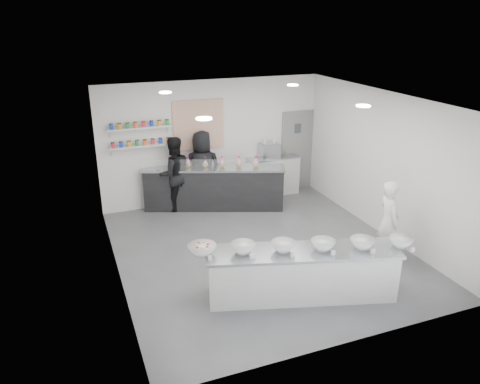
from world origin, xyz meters
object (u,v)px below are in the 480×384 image
(staff_right, at_px, (203,169))
(espresso_ledge, at_px, (273,176))
(staff_left, at_px, (174,174))
(espresso_machine, at_px, (269,151))
(prep_counter, at_px, (302,274))
(woman_prep, at_px, (388,222))
(back_bar, at_px, (214,188))

(staff_right, bearing_deg, espresso_ledge, -160.23)
(staff_left, distance_m, staff_right, 0.71)
(espresso_ledge, xyz_separation_m, espresso_machine, (-0.12, 0.00, 0.69))
(prep_counter, height_order, staff_left, staff_left)
(espresso_ledge, distance_m, staff_left, 2.65)
(espresso_machine, xyz_separation_m, woman_prep, (0.65, -3.95, -0.39))
(espresso_ledge, distance_m, woman_prep, 4.00)
(woman_prep, xyz_separation_m, staff_left, (-3.15, 3.87, 0.10))
(staff_right, bearing_deg, back_bar, 145.72)
(prep_counter, xyz_separation_m, back_bar, (-0.17, 4.14, 0.09))
(woman_prep, bearing_deg, espresso_machine, 21.45)
(back_bar, bearing_deg, espresso_ledge, 31.78)
(espresso_machine, height_order, woman_prep, woman_prep)
(prep_counter, height_order, espresso_ledge, espresso_ledge)
(staff_left, relative_size, staff_right, 0.96)
(espresso_ledge, distance_m, espresso_machine, 0.70)
(back_bar, xyz_separation_m, staff_right, (-0.20, 0.25, 0.42))
(prep_counter, distance_m, espresso_machine, 4.76)
(back_bar, distance_m, espresso_machine, 1.76)
(prep_counter, bearing_deg, woman_prep, 30.45)
(prep_counter, bearing_deg, back_bar, 108.64)
(back_bar, xyz_separation_m, espresso_machine, (1.60, 0.33, 0.67))
(espresso_ledge, relative_size, staff_right, 0.72)
(espresso_ledge, bearing_deg, back_bar, -169.03)
(staff_right, bearing_deg, staff_left, 17.29)
(espresso_machine, relative_size, staff_left, 0.27)
(espresso_machine, bearing_deg, back_bar, -168.20)
(prep_counter, height_order, espresso_machine, espresso_machine)
(staff_left, bearing_deg, espresso_machine, 179.06)
(staff_left, bearing_deg, woman_prep, 126.29)
(espresso_machine, bearing_deg, woman_prep, -80.65)
(prep_counter, xyz_separation_m, staff_right, (-0.36, 4.39, 0.50))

